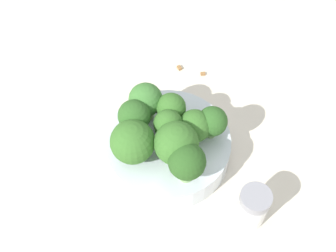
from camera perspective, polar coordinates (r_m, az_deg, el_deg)
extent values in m
plane|color=beige|center=(0.61, 0.00, -3.47)|extent=(3.00, 3.00, 0.00)
cylinder|color=silver|center=(0.60, 0.00, -2.61)|extent=(0.16, 0.16, 0.04)
cylinder|color=#84AD66|center=(0.57, 3.21, -0.96)|extent=(0.02, 0.02, 0.02)
sphere|color=#386B28|center=(0.56, 3.29, 0.02)|extent=(0.04, 0.04, 0.04)
cylinder|color=#7A9E5B|center=(0.57, 0.00, -1.22)|extent=(0.02, 0.02, 0.03)
sphere|color=#386B28|center=(0.55, 0.00, -0.05)|extent=(0.04, 0.04, 0.04)
cylinder|color=#8EB770|center=(0.56, 0.98, -3.33)|extent=(0.02, 0.02, 0.03)
sphere|color=#386B28|center=(0.54, 1.02, -2.12)|extent=(0.05, 0.05, 0.05)
cylinder|color=#7A9E5B|center=(0.59, -2.67, 2.02)|extent=(0.03, 0.03, 0.03)
sphere|color=#3D7533|center=(0.57, -2.75, 3.24)|extent=(0.04, 0.04, 0.04)
cylinder|color=#7A9E5B|center=(0.56, -4.20, -3.06)|extent=(0.02, 0.02, 0.02)
sphere|color=#386B28|center=(0.54, -4.33, -1.94)|extent=(0.05, 0.05, 0.05)
cylinder|color=#8EB770|center=(0.59, 0.35, 1.10)|extent=(0.02, 0.02, 0.03)
sphere|color=#386B28|center=(0.57, 0.36, 2.23)|extent=(0.04, 0.04, 0.04)
cylinder|color=#84AD66|center=(0.58, 5.30, -0.41)|extent=(0.01, 0.01, 0.02)
sphere|color=#2D5B23|center=(0.56, 5.44, 0.58)|extent=(0.04, 0.04, 0.04)
cylinder|color=#7A9E5B|center=(0.58, -4.02, 0.01)|extent=(0.02, 0.02, 0.03)
sphere|color=#2D5B23|center=(0.56, -4.15, 1.26)|extent=(0.04, 0.04, 0.04)
cylinder|color=#8EB770|center=(0.54, 2.25, -5.48)|extent=(0.02, 0.02, 0.03)
sphere|color=#28511E|center=(0.53, 2.33, -4.35)|extent=(0.04, 0.04, 0.04)
cylinder|color=silver|center=(0.56, 10.20, -9.94)|extent=(0.03, 0.03, 0.05)
cylinder|color=gray|center=(0.54, 10.66, -8.67)|extent=(0.04, 0.04, 0.01)
cube|color=olive|center=(0.69, 4.28, 6.46)|extent=(0.01, 0.01, 0.01)
cube|color=olive|center=(0.70, 1.40, 7.21)|extent=(0.01, 0.01, 0.01)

